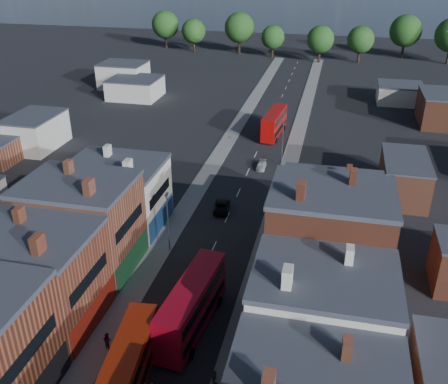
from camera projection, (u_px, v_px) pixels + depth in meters
The scene contains 11 objects.
pavement_west at pixel (202, 183), 80.60m from camera, with size 3.00×200.00×0.12m, color gray.
pavement_east at pixel (282, 191), 78.00m from camera, with size 3.00×200.00×0.12m, color gray.
lamp_post_2 at pixel (168, 219), 60.84m from camera, with size 0.25×0.70×8.12m.
lamp_post_3 at pixel (283, 140), 84.89m from camera, with size 0.25×0.70×8.12m.
bus_0 at pixel (128, 368), 42.10m from camera, with size 3.90×11.72×4.96m.
bus_1 at pixel (192, 305), 49.18m from camera, with size 4.03×12.64×5.37m.
bus_2 at pixel (274, 123), 99.21m from camera, with size 3.73×11.86×5.04m.
car_2 at pixel (222, 207), 71.95m from camera, with size 2.12×4.61×1.28m, color black.
car_3 at pixel (261, 166), 85.63m from camera, with size 1.51×3.71×1.08m, color silver.
ped_1 at pixel (107, 341), 47.37m from camera, with size 0.87×0.48×1.79m, color #421C1A.
ped_3 at pixel (214, 377), 43.43m from camera, with size 0.98×0.44×1.67m, color #56504A.
Camera 1 is at (13.32, -20.04, 34.90)m, focal length 40.00 mm.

